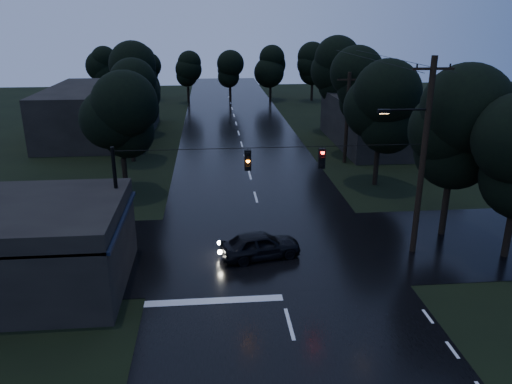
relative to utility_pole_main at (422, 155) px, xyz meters
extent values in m
cube|color=black|center=(-7.41, 19.00, -5.26)|extent=(12.00, 120.00, 0.02)
cube|color=black|center=(-7.41, 1.00, -5.26)|extent=(60.00, 9.00, 0.02)
cube|color=black|center=(-17.41, -2.00, -2.06)|extent=(6.00, 7.00, 0.12)
cube|color=black|center=(-14.41, -2.00, -2.06)|extent=(0.30, 7.00, 0.15)
cylinder|color=black|center=(-14.61, -5.00, -3.76)|extent=(0.10, 0.10, 3.00)
cylinder|color=black|center=(-14.61, 1.00, -3.76)|extent=(0.10, 0.10, 3.00)
cube|color=#FFC066|center=(-14.46, -3.50, -2.76)|extent=(0.06, 1.60, 0.50)
cube|color=#FFC066|center=(-14.46, -0.80, -2.76)|extent=(0.06, 1.20, 0.50)
cube|color=black|center=(6.59, 23.00, -3.06)|extent=(10.00, 14.00, 4.40)
cube|color=black|center=(-21.41, 29.00, -2.76)|extent=(10.00, 16.00, 5.00)
cylinder|color=black|center=(0.09, 0.00, -0.26)|extent=(0.30, 0.30, 10.00)
cube|color=black|center=(0.09, 0.00, 4.14)|extent=(2.00, 0.12, 0.12)
cylinder|color=black|center=(-1.01, 0.00, 2.24)|extent=(2.20, 0.10, 0.10)
cube|color=black|center=(-2.11, 0.00, 2.19)|extent=(0.60, 0.25, 0.18)
cube|color=#FFB266|center=(-2.11, 0.00, 2.09)|extent=(0.45, 0.18, 0.03)
cylinder|color=black|center=(0.89, 17.00, -1.51)|extent=(0.30, 0.30, 7.50)
cube|color=black|center=(0.89, 17.00, 1.64)|extent=(2.00, 0.12, 0.12)
cylinder|color=black|center=(-14.91, 0.00, -2.26)|extent=(0.18, 0.18, 6.00)
cylinder|color=black|center=(-7.41, 0.00, 0.54)|extent=(15.00, 0.03, 0.03)
cube|color=black|center=(-8.61, 0.00, -0.06)|extent=(0.32, 0.25, 1.00)
sphere|color=orange|center=(-8.61, -0.15, -0.06)|extent=(0.18, 0.18, 0.18)
cube|color=black|center=(-5.01, 0.00, -0.06)|extent=(0.32, 0.25, 1.00)
sphere|color=#FF0C07|center=(-5.01, -0.15, -0.06)|extent=(0.18, 0.18, 0.18)
cylinder|color=black|center=(2.59, 2.00, -3.86)|extent=(0.36, 0.36, 2.80)
sphere|color=black|center=(2.59, 2.00, -0.46)|extent=(4.48, 4.48, 4.48)
sphere|color=black|center=(2.59, 2.00, 0.74)|extent=(4.48, 4.48, 4.48)
sphere|color=black|center=(2.59, 2.00, 1.94)|extent=(4.48, 4.48, 4.48)
cylinder|color=black|center=(4.59, -1.00, -4.03)|extent=(0.36, 0.36, 2.45)
cylinder|color=black|center=(-16.41, 11.00, -4.03)|extent=(0.36, 0.36, 2.45)
sphere|color=black|center=(-16.41, 11.00, -1.06)|extent=(3.92, 3.92, 3.92)
sphere|color=black|center=(-16.41, 11.00, -0.01)|extent=(3.92, 3.92, 3.92)
sphere|color=black|center=(-16.41, 11.00, 1.04)|extent=(3.92, 3.92, 3.92)
cylinder|color=black|center=(-17.01, 19.00, -3.95)|extent=(0.36, 0.36, 2.62)
sphere|color=black|center=(-17.01, 19.00, -0.76)|extent=(4.20, 4.20, 4.20)
sphere|color=black|center=(-17.01, 19.00, 0.37)|extent=(4.20, 4.20, 4.20)
sphere|color=black|center=(-17.01, 19.00, 1.49)|extent=(4.20, 4.20, 4.20)
cylinder|color=black|center=(-17.61, 29.00, -3.86)|extent=(0.36, 0.36, 2.80)
sphere|color=black|center=(-17.61, 29.00, -0.46)|extent=(4.48, 4.48, 4.48)
sphere|color=black|center=(-17.61, 29.00, 0.74)|extent=(4.48, 4.48, 4.48)
sphere|color=black|center=(-17.61, 29.00, 1.94)|extent=(4.48, 4.48, 4.48)
cylinder|color=black|center=(1.59, 11.00, -3.95)|extent=(0.36, 0.36, 2.62)
sphere|color=black|center=(1.59, 11.00, -0.76)|extent=(4.20, 4.20, 4.20)
sphere|color=black|center=(1.59, 11.00, 0.37)|extent=(4.20, 4.20, 4.20)
sphere|color=black|center=(1.59, 11.00, 1.49)|extent=(4.20, 4.20, 4.20)
cylinder|color=black|center=(2.19, 19.00, -3.86)|extent=(0.36, 0.36, 2.80)
sphere|color=black|center=(2.19, 19.00, -0.46)|extent=(4.48, 4.48, 4.48)
sphere|color=black|center=(2.19, 19.00, 0.74)|extent=(4.48, 4.48, 4.48)
sphere|color=black|center=(2.19, 19.00, 1.94)|extent=(4.48, 4.48, 4.48)
cylinder|color=black|center=(2.79, 29.00, -3.77)|extent=(0.36, 0.36, 2.97)
sphere|color=black|center=(2.79, 29.00, -0.16)|extent=(4.76, 4.76, 4.76)
sphere|color=black|center=(2.79, 29.00, 1.12)|extent=(4.76, 4.76, 4.76)
sphere|color=black|center=(2.79, 29.00, 2.39)|extent=(4.76, 4.76, 4.76)
imported|color=black|center=(-7.99, 0.01, -4.56)|extent=(4.37, 2.51, 1.40)
camera|label=1|loc=(-10.32, -22.94, 6.43)|focal=35.00mm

